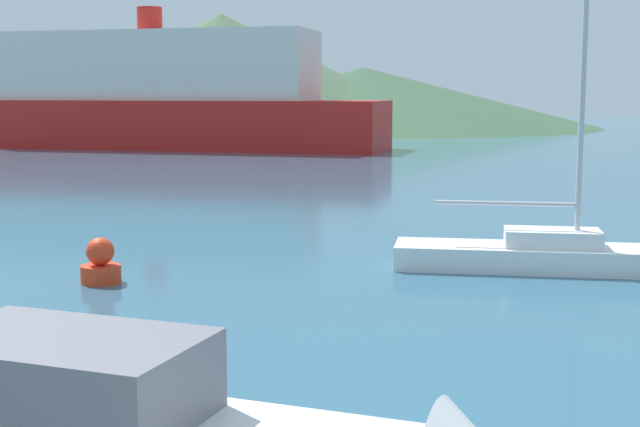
{
  "coord_description": "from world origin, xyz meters",
  "views": [
    {
      "loc": [
        -0.55,
        -4.84,
        3.8
      ],
      "look_at": [
        -0.79,
        14.0,
        1.2
      ],
      "focal_mm": 50.0,
      "sensor_mm": 36.0,
      "label": 1
    }
  ],
  "objects": [
    {
      "name": "sailboat_inner",
      "position": [
        4.17,
        13.89,
        0.45
      ],
      "size": [
        6.8,
        2.42,
        10.66
      ],
      "rotation": [
        0.0,
        0.0,
        -0.15
      ],
      "color": "white",
      "rests_on": "ground_plane"
    },
    {
      "name": "ferry_distant",
      "position": [
        -12.59,
        55.03,
        3.36
      ],
      "size": [
        32.16,
        14.07,
        9.27
      ],
      "rotation": [
        0.0,
        0.0,
        -0.25
      ],
      "color": "red",
      "rests_on": "ground_plane"
    },
    {
      "name": "buoy_marker",
      "position": [
        -5.15,
        12.51,
        0.38
      ],
      "size": [
        0.8,
        0.8,
        0.92
      ],
      "color": "red",
      "rests_on": "ground_plane"
    },
    {
      "name": "hill_west",
      "position": [
        -12.17,
        90.4,
        5.92
      ],
      "size": [
        47.51,
        47.51,
        11.83
      ],
      "color": "#4C6647",
      "rests_on": "ground_plane"
    },
    {
      "name": "hill_central",
      "position": [
        2.87,
        90.48,
        3.12
      ],
      "size": [
        49.29,
        49.29,
        6.24
      ],
      "color": "#38563D",
      "rests_on": "ground_plane"
    }
  ]
}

